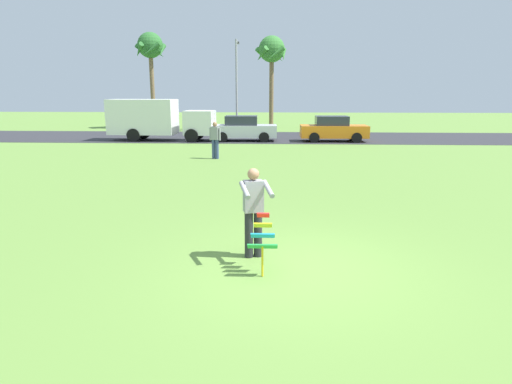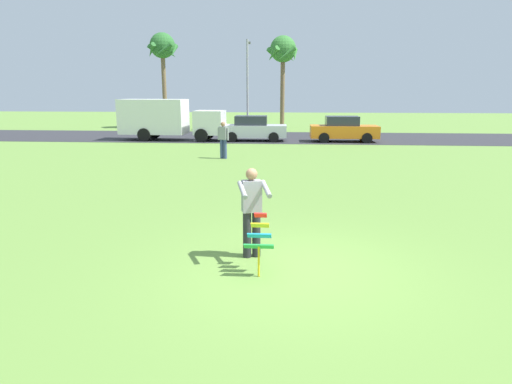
{
  "view_description": "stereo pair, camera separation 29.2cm",
  "coord_description": "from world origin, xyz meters",
  "px_view_note": "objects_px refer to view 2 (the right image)",
  "views": [
    {
      "loc": [
        -0.37,
        -7.39,
        3.11
      ],
      "look_at": [
        -0.81,
        1.58,
        1.05
      ],
      "focal_mm": 30.78,
      "sensor_mm": 36.0,
      "label": 1
    },
    {
      "loc": [
        -0.08,
        -7.37,
        3.11
      ],
      "look_at": [
        -0.81,
        1.58,
        1.05
      ],
      "focal_mm": 30.78,
      "sensor_mm": 36.0,
      "label": 2
    }
  ],
  "objects_px": {
    "person_walker_near": "(223,139)",
    "palm_tree_left_near": "(163,49)",
    "person_kite_flyer": "(252,209)",
    "parked_truck_white_box": "(166,118)",
    "palm_tree_right_near": "(283,53)",
    "kite_held": "(259,237)",
    "streetlight_pole": "(248,80)",
    "parked_car_silver": "(253,129)",
    "parked_car_orange": "(343,129)"
  },
  "relations": [
    {
      "from": "parked_truck_white_box",
      "to": "streetlight_pole",
      "type": "distance_m",
      "value": 8.74
    },
    {
      "from": "parked_car_silver",
      "to": "palm_tree_left_near",
      "type": "bearing_deg",
      "value": 131.31
    },
    {
      "from": "palm_tree_left_near",
      "to": "person_walker_near",
      "type": "bearing_deg",
      "value": -65.86
    },
    {
      "from": "person_kite_flyer",
      "to": "palm_tree_right_near",
      "type": "distance_m",
      "value": 29.56
    },
    {
      "from": "parked_car_silver",
      "to": "streetlight_pole",
      "type": "height_order",
      "value": "streetlight_pole"
    },
    {
      "from": "parked_car_orange",
      "to": "parked_truck_white_box",
      "type": "bearing_deg",
      "value": -180.0
    },
    {
      "from": "person_kite_flyer",
      "to": "parked_truck_white_box",
      "type": "distance_m",
      "value": 21.52
    },
    {
      "from": "palm_tree_left_near",
      "to": "person_kite_flyer",
      "type": "bearing_deg",
      "value": -71.04
    },
    {
      "from": "parked_truck_white_box",
      "to": "streetlight_pole",
      "type": "xyz_separation_m",
      "value": [
        4.61,
        6.96,
        2.59
      ]
    },
    {
      "from": "parked_truck_white_box",
      "to": "streetlight_pole",
      "type": "relative_size",
      "value": 0.97
    },
    {
      "from": "parked_car_silver",
      "to": "streetlight_pole",
      "type": "relative_size",
      "value": 0.61
    },
    {
      "from": "palm_tree_left_near",
      "to": "person_walker_near",
      "type": "height_order",
      "value": "palm_tree_left_near"
    },
    {
      "from": "person_kite_flyer",
      "to": "kite_held",
      "type": "distance_m",
      "value": 0.82
    },
    {
      "from": "kite_held",
      "to": "palm_tree_right_near",
      "type": "height_order",
      "value": "palm_tree_right_near"
    },
    {
      "from": "person_kite_flyer",
      "to": "kite_held",
      "type": "xyz_separation_m",
      "value": [
        0.2,
        -0.74,
        -0.29
      ]
    },
    {
      "from": "kite_held",
      "to": "parked_truck_white_box",
      "type": "relative_size",
      "value": 0.15
    },
    {
      "from": "parked_car_orange",
      "to": "streetlight_pole",
      "type": "relative_size",
      "value": 0.6
    },
    {
      "from": "person_walker_near",
      "to": "kite_held",
      "type": "bearing_deg",
      "value": -78.52
    },
    {
      "from": "person_walker_near",
      "to": "palm_tree_left_near",
      "type": "bearing_deg",
      "value": 114.14
    },
    {
      "from": "parked_truck_white_box",
      "to": "palm_tree_right_near",
      "type": "bearing_deg",
      "value": 50.7
    },
    {
      "from": "parked_truck_white_box",
      "to": "palm_tree_right_near",
      "type": "distance_m",
      "value": 12.45
    },
    {
      "from": "palm_tree_right_near",
      "to": "person_walker_near",
      "type": "distance_m",
      "value": 17.52
    },
    {
      "from": "kite_held",
      "to": "streetlight_pole",
      "type": "distance_m",
      "value": 28.25
    },
    {
      "from": "person_kite_flyer",
      "to": "kite_held",
      "type": "relative_size",
      "value": 1.7
    },
    {
      "from": "person_kite_flyer",
      "to": "streetlight_pole",
      "type": "xyz_separation_m",
      "value": [
        -2.8,
        27.15,
        3.05
      ]
    },
    {
      "from": "parked_truck_white_box",
      "to": "parked_car_silver",
      "type": "relative_size",
      "value": 1.59
    },
    {
      "from": "kite_held",
      "to": "palm_tree_right_near",
      "type": "distance_m",
      "value": 30.34
    },
    {
      "from": "parked_car_silver",
      "to": "person_walker_near",
      "type": "height_order",
      "value": "person_walker_near"
    },
    {
      "from": "kite_held",
      "to": "palm_tree_right_near",
      "type": "relative_size",
      "value": 0.14
    },
    {
      "from": "kite_held",
      "to": "parked_car_orange",
      "type": "height_order",
      "value": "parked_car_orange"
    },
    {
      "from": "parked_car_silver",
      "to": "streetlight_pole",
      "type": "xyz_separation_m",
      "value": [
        -1.03,
        6.96,
        3.22
      ]
    },
    {
      "from": "streetlight_pole",
      "to": "person_walker_near",
      "type": "relative_size",
      "value": 4.05
    },
    {
      "from": "palm_tree_left_near",
      "to": "palm_tree_right_near",
      "type": "relative_size",
      "value": 1.06
    },
    {
      "from": "palm_tree_left_near",
      "to": "person_walker_near",
      "type": "distance_m",
      "value": 19.77
    },
    {
      "from": "person_walker_near",
      "to": "parked_car_orange",
      "type": "bearing_deg",
      "value": 49.87
    },
    {
      "from": "palm_tree_left_near",
      "to": "palm_tree_right_near",
      "type": "bearing_deg",
      "value": -4.19
    },
    {
      "from": "person_kite_flyer",
      "to": "parked_truck_white_box",
      "type": "bearing_deg",
      "value": 110.16
    },
    {
      "from": "person_kite_flyer",
      "to": "palm_tree_left_near",
      "type": "xyz_separation_m",
      "value": [
        -10.25,
        29.84,
        5.59
      ]
    },
    {
      "from": "palm_tree_right_near",
      "to": "streetlight_pole",
      "type": "distance_m",
      "value": 3.95
    },
    {
      "from": "kite_held",
      "to": "person_walker_near",
      "type": "bearing_deg",
      "value": 101.48
    },
    {
      "from": "person_walker_near",
      "to": "parked_truck_white_box",
      "type": "bearing_deg",
      "value": 122.71
    },
    {
      "from": "kite_held",
      "to": "parked_car_silver",
      "type": "height_order",
      "value": "parked_car_silver"
    },
    {
      "from": "person_kite_flyer",
      "to": "parked_car_orange",
      "type": "xyz_separation_m",
      "value": [
        3.95,
        20.19,
        -0.18
      ]
    },
    {
      "from": "person_kite_flyer",
      "to": "person_walker_near",
      "type": "distance_m",
      "value": 12.79
    },
    {
      "from": "parked_truck_white_box",
      "to": "palm_tree_left_near",
      "type": "bearing_deg",
      "value": 106.4
    },
    {
      "from": "parked_car_orange",
      "to": "palm_tree_right_near",
      "type": "height_order",
      "value": "palm_tree_right_near"
    },
    {
      "from": "parked_car_orange",
      "to": "streetlight_pole",
      "type": "xyz_separation_m",
      "value": [
        -6.76,
        6.96,
        3.22
      ]
    },
    {
      "from": "parked_truck_white_box",
      "to": "palm_tree_left_near",
      "type": "relative_size",
      "value": 0.85
    },
    {
      "from": "streetlight_pole",
      "to": "person_walker_near",
      "type": "distance_m",
      "value": 14.93
    },
    {
      "from": "parked_car_orange",
      "to": "person_walker_near",
      "type": "xyz_separation_m",
      "value": [
        -6.45,
        -7.65,
        0.16
      ]
    }
  ]
}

